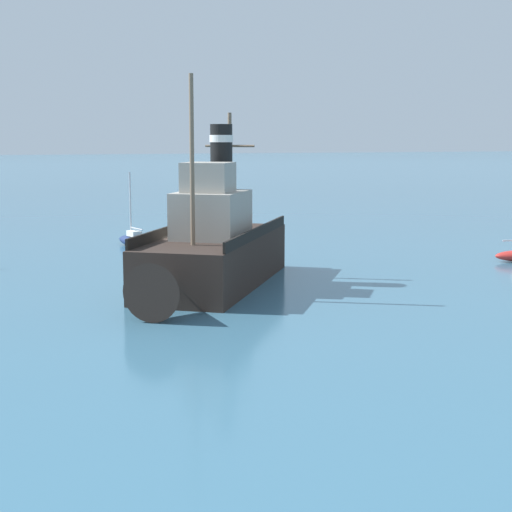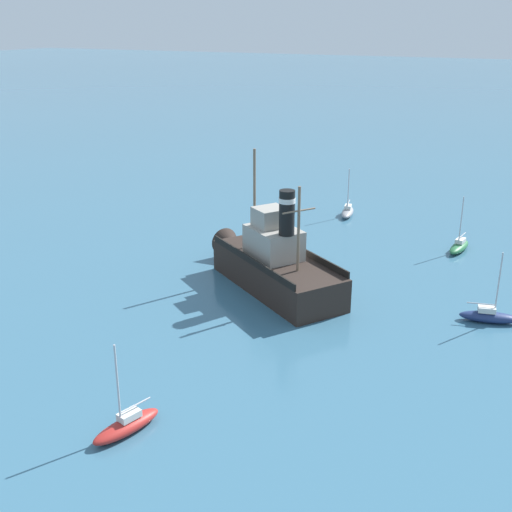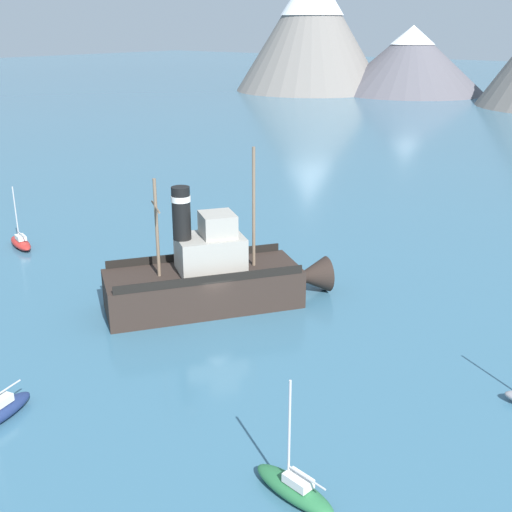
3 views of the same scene
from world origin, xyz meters
name	(u,v)px [view 1 (image 1 of 3)]	position (x,y,z in m)	size (l,w,h in m)	color
ground_plane	(186,284)	(0.00, 0.00, 0.00)	(600.00, 600.00, 0.00)	#38667F
old_tugboat	(211,249)	(-1.02, 1.02, 1.83)	(10.91, 13.80, 9.90)	#2D231E
sailboat_navy	(133,240)	(-0.29, -14.32, 0.43)	(1.92, 3.95, 4.90)	navy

